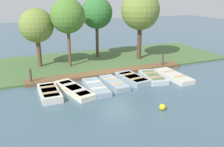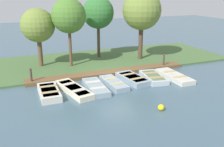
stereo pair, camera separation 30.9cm
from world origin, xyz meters
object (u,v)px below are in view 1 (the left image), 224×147
object	(u,v)px
rowboat_3	(114,83)
park_tree_far_left	(37,26)
rowboat_0	(49,93)
rowboat_1	(74,90)
mooring_post_far	(163,61)
park_tree_center	(97,13)
buoy	(162,107)
mooring_post_near	(31,77)
rowboat_4	(133,79)
rowboat_5	(153,77)
rowboat_6	(174,76)
park_tree_right	(140,11)
rowboat_2	(96,87)
park_tree_left	(68,16)

from	to	relation	value
rowboat_3	park_tree_far_left	world-z (taller)	park_tree_far_left
rowboat_0	rowboat_1	world-z (taller)	rowboat_0
mooring_post_far	park_tree_center	size ratio (longest dim) A/B	0.21
buoy	park_tree_center	distance (m)	12.30
mooring_post_near	park_tree_center	xyz separation A→B (m)	(-5.09, 6.53, 3.56)
rowboat_0	rowboat_4	world-z (taller)	rowboat_0
rowboat_5	buoy	bearing A→B (deg)	-17.09
rowboat_3	buoy	distance (m)	4.46
rowboat_6	park_tree_right	xyz separation A→B (m)	(-5.47, 0.15, 4.22)
rowboat_2	rowboat_4	bearing A→B (deg)	101.59
rowboat_5	rowboat_6	bearing A→B (deg)	86.35
rowboat_0	park_tree_center	xyz separation A→B (m)	(-7.38, 5.74, 3.94)
rowboat_1	park_tree_far_left	distance (m)	7.14
park_tree_center	rowboat_2	bearing A→B (deg)	-20.68
park_tree_right	rowboat_1	bearing A→B (deg)	-54.76
park_tree_left	rowboat_5	bearing A→B (deg)	42.45
mooring_post_near	mooring_post_far	bearing A→B (deg)	90.00
park_tree_left	park_tree_center	xyz separation A→B (m)	(-2.07, 3.13, -0.00)
rowboat_4	mooring_post_far	bearing A→B (deg)	109.74
park_tree_left	mooring_post_far	bearing A→B (deg)	66.50
rowboat_5	park_tree_center	world-z (taller)	park_tree_center
mooring_post_far	park_tree_left	world-z (taller)	park_tree_left
rowboat_4	mooring_post_far	world-z (taller)	mooring_post_far
mooring_post_far	park_tree_left	bearing A→B (deg)	-113.50
buoy	park_tree_right	bearing A→B (deg)	157.99
park_tree_far_left	park_tree_right	size ratio (longest dim) A/B	0.78
rowboat_0	park_tree_far_left	xyz separation A→B (m)	(-6.24, 0.32, 3.20)
mooring_post_near	buoy	distance (m)	8.84
rowboat_6	rowboat_5	bearing A→B (deg)	-102.52
rowboat_2	rowboat_5	xyz separation A→B (m)	(-0.27, 4.41, 0.01)
rowboat_6	park_tree_center	world-z (taller)	park_tree_center
rowboat_2	mooring_post_near	world-z (taller)	mooring_post_near
rowboat_3	rowboat_5	size ratio (longest dim) A/B	0.99
park_tree_far_left	mooring_post_near	bearing A→B (deg)	-15.77
mooring_post_near	buoy	xyz separation A→B (m)	(6.53, 5.95, -0.43)
rowboat_2	rowboat_6	size ratio (longest dim) A/B	0.91
rowboat_1	rowboat_4	distance (m)	4.30
rowboat_3	buoy	size ratio (longest dim) A/B	8.54
rowboat_4	rowboat_6	size ratio (longest dim) A/B	0.86
rowboat_3	park_tree_left	distance (m)	6.75
rowboat_5	rowboat_0	bearing A→B (deg)	-79.62
rowboat_1	park_tree_left	distance (m)	6.74
park_tree_left	rowboat_1	bearing A→B (deg)	-11.63
rowboat_1	rowboat_4	bearing A→B (deg)	82.11
rowboat_0	mooring_post_far	size ratio (longest dim) A/B	2.28
rowboat_3	rowboat_6	bearing A→B (deg)	83.03
park_tree_far_left	mooring_post_far	bearing A→B (deg)	66.88
rowboat_5	rowboat_6	distance (m)	1.57
mooring_post_far	park_tree_far_left	bearing A→B (deg)	-113.12
rowboat_1	mooring_post_far	world-z (taller)	mooring_post_far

